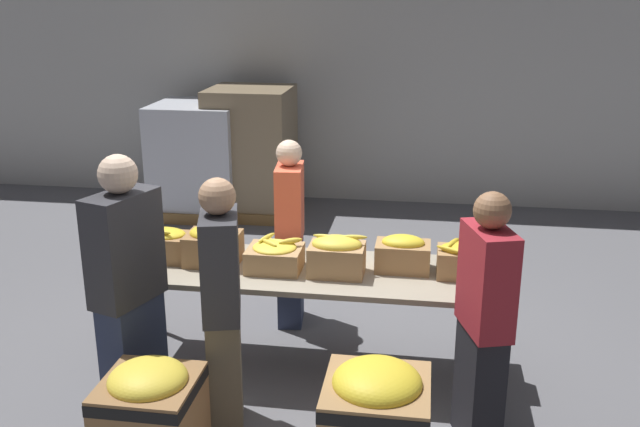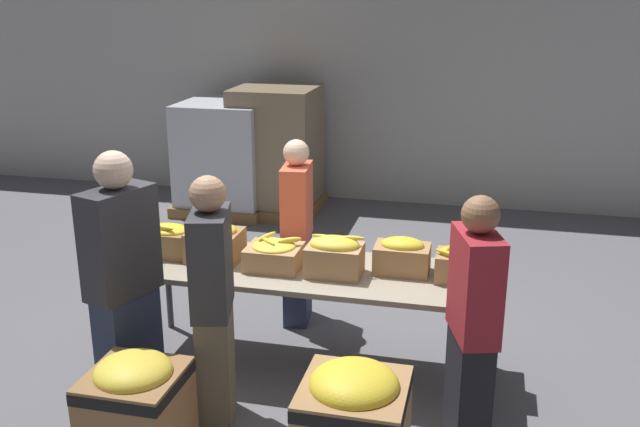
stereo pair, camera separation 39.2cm
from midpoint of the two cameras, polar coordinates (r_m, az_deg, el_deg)
name	(u,v)px [view 2 (the right image)]	position (r m, az deg, el deg)	size (l,w,h in m)	color
ground_plane	(305,366)	(5.49, 0.86, -12.14)	(30.00, 30.00, 0.00)	slate
wall_back	(394,48)	(9.23, 7.20, 13.03)	(16.00, 0.08, 4.00)	#B7B7B2
sorting_table	(304,275)	(5.16, 0.90, -4.94)	(2.64, 0.85, 0.80)	#9E937F
banana_box_0	(167,239)	(5.43, -10.15, -2.06)	(0.40, 0.29, 0.27)	olive
banana_box_1	(215,241)	(5.27, -6.31, -2.25)	(0.39, 0.31, 0.29)	olive
banana_box_2	(274,254)	(5.10, -1.50, -3.30)	(0.39, 0.35, 0.24)	tan
banana_box_3	(335,255)	(4.98, 3.44, -3.39)	(0.40, 0.28, 0.29)	tan
banana_box_4	(402,255)	(5.08, 8.79, -3.36)	(0.39, 0.26, 0.26)	#A37A4C
banana_box_5	(464,263)	(5.03, 13.67, -3.93)	(0.41, 0.28, 0.26)	#A37A4C
volunteer_0	(297,234)	(5.88, 0.06, -1.65)	(0.26, 0.44, 1.57)	#2D3856
volunteer_1	(472,329)	(4.37, 14.65, -9.01)	(0.34, 0.48, 1.63)	black
volunteer_2	(213,305)	(4.52, -6.08, -7.34)	(0.33, 0.49, 1.67)	#6B604C
volunteer_3	(124,288)	(4.71, -13.14, -5.83)	(0.38, 0.53, 1.79)	#2D3856
donation_bin_0	(137,409)	(4.39, -11.93, -15.09)	(0.53, 0.53, 0.72)	olive
pallet_stack_0	(252,168)	(9.20, -4.26, 3.63)	(0.95, 0.95, 1.02)	olive
pallet_stack_1	(226,157)	(9.05, -6.30, 4.48)	(1.15, 1.15, 1.38)	olive
pallet_stack_2	(277,151)	(8.90, -2.22, 4.99)	(1.07, 1.07, 1.57)	olive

